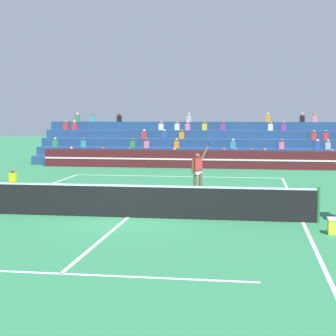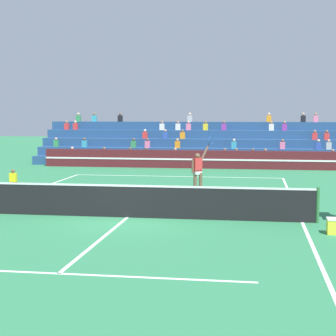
% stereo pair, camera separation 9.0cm
% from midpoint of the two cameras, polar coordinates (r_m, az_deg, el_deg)
% --- Properties ---
extents(ground_plane, '(120.00, 120.00, 0.00)m').
position_cam_midpoint_polar(ground_plane, '(18.16, -4.01, -5.04)').
color(ground_plane, '#2D7A4C').
extents(court_lines, '(11.10, 23.90, 0.01)m').
position_cam_midpoint_polar(court_lines, '(18.16, -4.01, -5.02)').
color(court_lines, white).
rests_on(court_lines, ground).
extents(tennis_net, '(12.00, 0.10, 1.10)m').
position_cam_midpoint_polar(tennis_net, '(18.07, -4.02, -3.34)').
color(tennis_net, '#2D6B38').
rests_on(tennis_net, ground).
extents(sponsor_banner_wall, '(18.00, 0.26, 1.10)m').
position_cam_midpoint_polar(sponsor_banner_wall, '(34.20, 2.08, 0.90)').
color(sponsor_banner_wall, '#51191E').
rests_on(sponsor_banner_wall, ground).
extents(bleacher_stand, '(20.61, 4.75, 3.38)m').
position_cam_midpoint_polar(bleacher_stand, '(37.93, 2.75, 2.06)').
color(bleacher_stand, navy).
rests_on(bleacher_stand, ground).
extents(ball_kid_courtside, '(0.30, 0.36, 0.84)m').
position_cam_midpoint_polar(ball_kid_courtside, '(26.13, -15.36, -1.23)').
color(ball_kid_courtside, black).
rests_on(ball_kid_courtside, ground).
extents(tennis_player, '(0.92, 0.82, 2.42)m').
position_cam_midpoint_polar(tennis_player, '(23.10, 3.18, -0.28)').
color(tennis_player, brown).
rests_on(tennis_player, ground).
extents(tennis_ball, '(0.07, 0.07, 0.07)m').
position_cam_midpoint_polar(tennis_ball, '(22.58, 5.84, -2.87)').
color(tennis_ball, '#C6DB33').
rests_on(tennis_ball, ground).
extents(equipment_cooler, '(0.50, 0.38, 0.45)m').
position_cam_midpoint_polar(equipment_cooler, '(16.32, 16.84, -5.66)').
color(equipment_cooler, yellow).
rests_on(equipment_cooler, ground).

